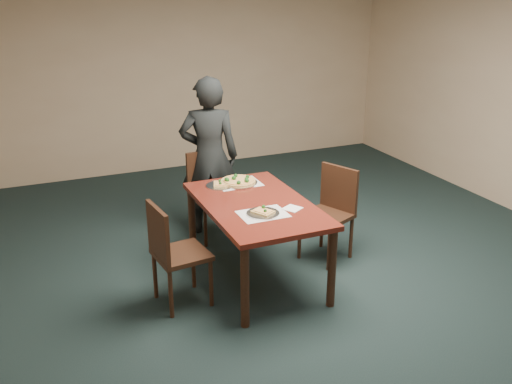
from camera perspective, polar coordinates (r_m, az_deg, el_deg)
name	(u,v)px	position (r m, az deg, el deg)	size (l,w,h in m)	color
ground	(326,291)	(5.18, 7.03, -9.78)	(8.00, 8.00, 0.00)	black
room_shell	(336,97)	(4.56, 7.98, 9.43)	(8.00, 8.00, 8.00)	#C8AA8B
dining_table	(256,212)	(5.07, 0.00, -2.03)	(0.90, 1.50, 0.75)	#4E150F
chair_far	(210,189)	(6.05, -4.62, 0.28)	(0.46, 0.46, 0.91)	black
chair_left	(172,249)	(4.76, -8.37, -5.69)	(0.47, 0.47, 0.91)	black
chair_right	(331,208)	(5.60, 7.55, -1.55)	(0.55, 0.55, 0.91)	black
diner	(209,157)	(6.02, -4.70, 3.54)	(0.62, 0.41, 1.70)	black
placemat_main	(238,183)	(5.51, -1.78, 0.88)	(0.42, 0.32, 0.00)	white
placemat_near	(263,214)	(4.79, 0.70, -2.21)	(0.40, 0.30, 0.00)	white
pizza_pan	(238,181)	(5.50, -1.79, 1.09)	(0.37, 0.37, 0.08)	silver
slice_plate_near	(263,212)	(4.79, 0.71, -2.06)	(0.28, 0.28, 0.06)	silver
slice_plate_far	(221,185)	(5.44, -3.56, 0.72)	(0.28, 0.28, 0.05)	silver
napkin	(292,208)	(4.91, 3.65, -1.66)	(0.14, 0.14, 0.01)	white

